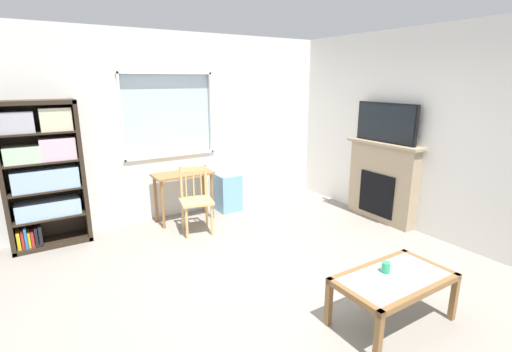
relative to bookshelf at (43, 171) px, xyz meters
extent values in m
cube|color=gray|center=(1.87, -2.20, -0.98)|extent=(5.93, 5.89, 0.02)
cube|color=silver|center=(1.87, 0.24, -0.51)|extent=(4.93, 0.12, 0.93)
cube|color=silver|center=(1.87, 0.24, 1.47)|extent=(4.93, 0.12, 0.57)
cube|color=silver|center=(0.21, 0.24, 0.57)|extent=(1.61, 0.12, 1.23)
cube|color=silver|center=(3.35, 0.24, 0.57)|extent=(1.97, 0.12, 1.23)
cube|color=silver|center=(1.69, 0.25, 0.57)|extent=(1.35, 0.02, 1.23)
cube|color=white|center=(1.69, 0.18, -0.03)|extent=(1.41, 0.06, 0.03)
cube|color=white|center=(1.69, 0.18, 1.17)|extent=(1.41, 0.06, 0.03)
cube|color=white|center=(1.02, 0.18, 0.57)|extent=(0.03, 0.06, 1.23)
cube|color=white|center=(2.37, 0.18, 0.57)|extent=(0.03, 0.06, 1.23)
cube|color=silver|center=(4.40, -2.20, 0.39)|extent=(0.12, 5.09, 2.72)
cube|color=#2D2319|center=(-0.42, -0.01, -0.06)|extent=(0.05, 0.38, 1.82)
cube|color=#2D2319|center=(0.43, -0.01, -0.06)|extent=(0.05, 0.38, 1.82)
cube|color=#2D2319|center=(0.00, -0.01, 0.82)|extent=(0.90, 0.38, 0.05)
cube|color=#2D2319|center=(0.00, -0.01, -0.95)|extent=(0.90, 0.38, 0.05)
cube|color=#2D2319|center=(0.00, 0.18, -0.06)|extent=(0.90, 0.02, 1.82)
cube|color=#2D2319|center=(0.00, -0.01, -0.59)|extent=(0.85, 0.36, 0.02)
cube|color=#2D2319|center=(0.00, -0.01, -0.24)|extent=(0.85, 0.36, 0.02)
cube|color=#2D2319|center=(0.00, -0.01, 0.12)|extent=(0.85, 0.36, 0.02)
cube|color=#2D2319|center=(0.00, -0.01, 0.47)|extent=(0.85, 0.36, 0.02)
cube|color=#9EBCDB|center=(0.00, -0.02, -0.48)|extent=(0.72, 0.30, 0.20)
cube|color=#9EBCDB|center=(0.02, -0.02, -0.10)|extent=(0.73, 0.31, 0.26)
cube|color=#B7D6B2|center=(-0.19, -0.02, 0.23)|extent=(0.37, 0.31, 0.20)
cube|color=beige|center=(0.19, -0.02, 0.26)|extent=(0.39, 0.29, 0.27)
cube|color=#B2B2BC|center=(-0.20, -0.02, 0.61)|extent=(0.36, 0.29, 0.25)
cube|color=beige|center=(0.21, -0.02, 0.62)|extent=(0.34, 0.29, 0.27)
cube|color=yellow|center=(-0.37, -0.03, -0.81)|extent=(0.04, 0.24, 0.22)
cube|color=red|center=(-0.32, -0.03, -0.80)|extent=(0.03, 0.22, 0.23)
cube|color=#286BB2|center=(-0.29, -0.03, -0.79)|extent=(0.03, 0.28, 0.27)
cube|color=yellow|center=(-0.26, -0.03, -0.82)|extent=(0.03, 0.21, 0.20)
cube|color=red|center=(-0.22, -0.03, -0.82)|extent=(0.03, 0.21, 0.21)
cube|color=black|center=(-0.18, -0.03, -0.80)|extent=(0.03, 0.29, 0.24)
cube|color=black|center=(-0.13, -0.03, -0.79)|extent=(0.04, 0.28, 0.25)
cube|color=olive|center=(1.76, -0.11, -0.26)|extent=(0.86, 0.42, 0.03)
cylinder|color=olive|center=(1.38, -0.27, -0.62)|extent=(0.04, 0.04, 0.70)
cylinder|color=olive|center=(2.14, -0.27, -0.62)|extent=(0.04, 0.04, 0.70)
cylinder|color=olive|center=(1.38, 0.05, -0.62)|extent=(0.04, 0.04, 0.70)
cylinder|color=olive|center=(2.14, 0.05, -0.62)|extent=(0.04, 0.04, 0.70)
cube|color=tan|center=(1.72, -0.66, -0.52)|extent=(0.49, 0.48, 0.04)
cylinder|color=tan|center=(1.52, -0.78, -0.75)|extent=(0.04, 0.04, 0.43)
cylinder|color=tan|center=(1.86, -0.85, -0.75)|extent=(0.04, 0.04, 0.43)
cylinder|color=tan|center=(1.59, -0.46, -0.75)|extent=(0.04, 0.04, 0.43)
cylinder|color=tan|center=(1.92, -0.54, -0.75)|extent=(0.04, 0.04, 0.43)
cylinder|color=tan|center=(1.59, -0.46, -0.30)|extent=(0.04, 0.04, 0.45)
cylinder|color=tan|center=(1.92, -0.54, -0.30)|extent=(0.04, 0.04, 0.45)
cube|color=tan|center=(1.76, -0.50, -0.10)|extent=(0.36, 0.11, 0.06)
cylinder|color=tan|center=(1.65, -0.48, -0.33)|extent=(0.02, 0.02, 0.35)
cylinder|color=tan|center=(1.76, -0.50, -0.33)|extent=(0.02, 0.02, 0.35)
cylinder|color=tan|center=(1.86, -0.52, -0.33)|extent=(0.02, 0.02, 0.35)
cube|color=#72ADDB|center=(2.51, -0.06, -0.67)|extent=(0.35, 0.40, 0.60)
cube|color=tan|center=(4.25, -1.66, -0.40)|extent=(0.18, 1.10, 1.14)
cube|color=black|center=(4.15, -1.66, -0.56)|extent=(0.03, 0.60, 0.63)
cube|color=tan|center=(4.23, -1.66, 0.19)|extent=(0.26, 1.20, 0.04)
cube|color=black|center=(4.23, -1.66, 0.49)|extent=(0.05, 1.00, 0.56)
cube|color=black|center=(4.20, -1.66, 0.49)|extent=(0.01, 0.95, 0.51)
cube|color=#8C9E99|center=(2.37, -3.36, -0.54)|extent=(0.93, 0.48, 0.02)
cube|color=brown|center=(2.37, -3.62, -0.55)|extent=(1.03, 0.05, 0.05)
cube|color=brown|center=(2.37, -3.10, -0.55)|extent=(1.03, 0.05, 0.05)
cube|color=brown|center=(1.88, -3.36, -0.55)|extent=(0.05, 0.58, 0.05)
cube|color=brown|center=(2.86, -3.36, -0.55)|extent=(0.05, 0.58, 0.05)
cube|color=brown|center=(1.88, -3.62, -0.77)|extent=(0.05, 0.05, 0.39)
cube|color=brown|center=(2.86, -3.62, -0.77)|extent=(0.05, 0.05, 0.39)
cube|color=brown|center=(1.88, -3.10, -0.77)|extent=(0.05, 0.05, 0.39)
cube|color=brown|center=(2.86, -3.10, -0.77)|extent=(0.05, 0.05, 0.39)
cylinder|color=#33B770|center=(2.36, -3.27, -0.48)|extent=(0.07, 0.07, 0.09)
camera|label=1|loc=(-0.11, -5.10, 1.08)|focal=25.81mm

